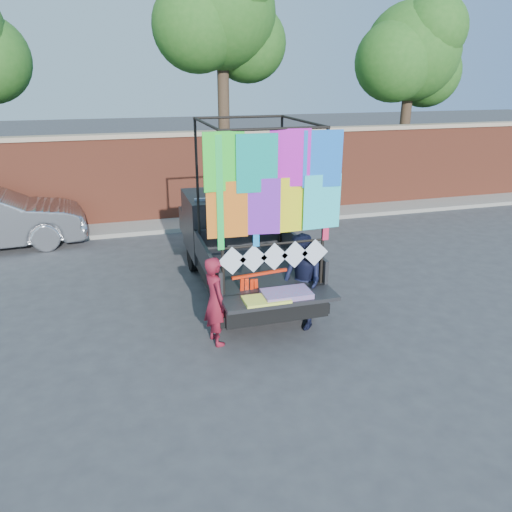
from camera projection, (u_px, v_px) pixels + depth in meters
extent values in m
plane|color=#38383A|center=(272.00, 319.00, 9.03)|extent=(90.00, 90.00, 0.00)
cube|color=brown|center=(201.00, 178.00, 14.92)|extent=(30.00, 0.35, 2.50)
cube|color=tan|center=(200.00, 133.00, 14.47)|extent=(30.00, 0.45, 0.12)
cube|color=gray|center=(207.00, 222.00, 14.69)|extent=(30.00, 1.20, 0.12)
cylinder|color=#38281C|center=(224.00, 122.00, 15.75)|extent=(0.36, 0.36, 5.46)
sphere|color=#255F1B|center=(222.00, 13.00, 14.67)|extent=(3.20, 3.20, 3.20)
sphere|color=#255F1B|center=(248.00, 43.00, 15.53)|extent=(2.40, 2.40, 2.40)
sphere|color=#255F1B|center=(197.00, 26.00, 14.33)|extent=(2.60, 2.60, 2.60)
cylinder|color=#38281C|center=(404.00, 131.00, 17.59)|extent=(0.36, 0.36, 4.55)
sphere|color=#255F1B|center=(412.00, 51.00, 16.70)|extent=(3.20, 3.20, 3.20)
sphere|color=#255F1B|center=(426.00, 72.00, 17.51)|extent=(2.40, 2.40, 2.40)
sphere|color=#255F1B|center=(395.00, 61.00, 16.33)|extent=(2.60, 2.60, 2.60)
sphere|color=#255F1B|center=(433.00, 29.00, 16.01)|extent=(2.20, 2.20, 2.20)
cylinder|color=black|center=(194.00, 256.00, 11.18)|extent=(0.23, 0.68, 0.68)
cylinder|color=black|center=(220.00, 309.00, 8.68)|extent=(0.23, 0.68, 0.68)
cylinder|color=black|center=(262.00, 249.00, 11.60)|extent=(0.23, 0.68, 0.68)
cylinder|color=black|center=(306.00, 298.00, 9.10)|extent=(0.23, 0.68, 0.68)
cube|color=black|center=(245.00, 268.00, 10.03)|extent=(1.75, 4.32, 0.31)
cube|color=black|center=(255.00, 268.00, 9.24)|extent=(1.85, 2.36, 0.10)
cube|color=black|center=(207.00, 261.00, 8.93)|extent=(0.06, 2.36, 0.46)
cube|color=black|center=(301.00, 252.00, 9.40)|extent=(0.06, 2.36, 0.46)
cube|color=black|center=(240.00, 238.00, 10.21)|extent=(1.85, 0.06, 0.46)
cube|color=black|center=(229.00, 222.00, 11.09)|extent=(1.85, 1.64, 1.28)
cube|color=#8C9EAD|center=(233.00, 209.00, 10.53)|extent=(1.64, 0.06, 0.57)
cube|color=#8C9EAD|center=(221.00, 205.00, 11.71)|extent=(1.64, 0.10, 0.72)
cube|color=black|center=(218.00, 220.00, 12.20)|extent=(1.80, 0.92, 0.57)
cube|color=black|center=(280.00, 299.00, 7.93)|extent=(1.85, 0.57, 0.06)
cube|color=black|center=(275.00, 314.00, 8.28)|extent=(1.90, 0.15, 0.18)
cylinder|color=black|center=(222.00, 217.00, 7.59)|extent=(0.05, 0.05, 2.57)
cylinder|color=black|center=(198.00, 188.00, 9.53)|extent=(0.05, 0.05, 2.57)
cylinder|color=black|center=(324.00, 209.00, 8.02)|extent=(0.05, 0.05, 2.57)
cylinder|color=black|center=(281.00, 183.00, 9.97)|extent=(0.05, 0.05, 2.57)
cylinder|color=black|center=(275.00, 129.00, 7.36)|extent=(1.75, 0.05, 0.05)
cylinder|color=black|center=(239.00, 117.00, 9.31)|extent=(1.75, 0.05, 0.05)
cylinder|color=black|center=(206.00, 124.00, 8.12)|extent=(0.05, 2.21, 0.05)
cylinder|color=black|center=(303.00, 121.00, 8.55)|extent=(0.05, 2.21, 0.05)
cylinder|color=black|center=(274.00, 244.00, 7.98)|extent=(1.75, 0.04, 0.04)
cube|color=#27E02E|center=(226.00, 163.00, 7.30)|extent=(0.64, 0.02, 0.87)
cube|color=#0B9B8A|center=(260.00, 162.00, 7.40)|extent=(0.64, 0.02, 0.87)
cube|color=#CF17C3|center=(292.00, 160.00, 7.57)|extent=(0.64, 0.02, 0.87)
cube|color=blue|center=(324.00, 159.00, 7.67)|extent=(0.64, 0.02, 0.87)
cube|color=orange|center=(226.00, 207.00, 7.53)|extent=(0.64, 0.02, 0.87)
cube|color=purple|center=(260.00, 205.00, 7.63)|extent=(0.64, 0.02, 0.87)
cube|color=yellow|center=(291.00, 203.00, 7.80)|extent=(0.64, 0.02, 0.87)
cube|color=#30DBE4|center=(322.00, 201.00, 7.90)|extent=(0.64, 0.02, 0.87)
cube|color=#19CC46|center=(220.00, 195.00, 7.42)|extent=(0.10, 0.01, 1.75)
cube|color=#DE254D|center=(328.00, 188.00, 7.87)|extent=(0.10, 0.01, 1.75)
cube|color=#1989E2|center=(256.00, 192.00, 7.56)|extent=(0.10, 0.01, 1.75)
cube|color=silver|center=(232.00, 261.00, 7.84)|extent=(0.47, 0.01, 0.47)
cube|color=silver|center=(254.00, 259.00, 7.93)|extent=(0.47, 0.01, 0.47)
cube|color=silver|center=(274.00, 257.00, 8.02)|extent=(0.47, 0.01, 0.47)
cube|color=silver|center=(295.00, 255.00, 8.12)|extent=(0.47, 0.01, 0.47)
cube|color=silver|center=(315.00, 253.00, 8.21)|extent=(0.47, 0.01, 0.47)
cube|color=#E03163|center=(287.00, 294.00, 7.94)|extent=(0.77, 0.46, 0.08)
cube|color=#E7F84E|center=(266.00, 299.00, 7.78)|extent=(0.72, 0.41, 0.04)
imported|color=maroon|center=(215.00, 301.00, 8.03)|extent=(0.46, 0.60, 1.49)
imported|color=black|center=(301.00, 282.00, 8.53)|extent=(0.81, 0.94, 1.67)
cube|color=red|center=(260.00, 274.00, 8.17)|extent=(0.98, 0.18, 0.04)
cube|color=red|center=(242.00, 294.00, 8.18)|extent=(0.06, 0.02, 0.57)
cube|color=red|center=(247.00, 294.00, 8.21)|extent=(0.06, 0.02, 0.57)
cube|color=red|center=(252.00, 295.00, 8.24)|extent=(0.06, 0.02, 0.57)
cube|color=red|center=(256.00, 295.00, 8.27)|extent=(0.06, 0.02, 0.57)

